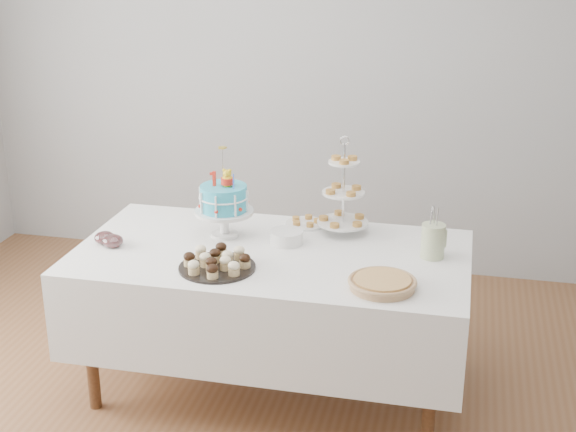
% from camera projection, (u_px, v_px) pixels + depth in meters
% --- Properties ---
extents(floor, '(5.00, 5.00, 0.00)m').
position_uv_depth(floor, '(257.00, 420.00, 3.91)').
color(floor, brown).
rests_on(floor, ground).
extents(walls, '(5.04, 4.04, 2.70)m').
position_uv_depth(walls, '(253.00, 153.00, 3.45)').
color(walls, '#A8ABAE').
rests_on(walls, floor).
extents(table, '(1.92, 1.02, 0.77)m').
position_uv_depth(table, '(272.00, 293.00, 4.00)').
color(table, silver).
rests_on(table, floor).
extents(birthday_cake, '(0.30, 0.30, 0.46)m').
position_uv_depth(birthday_cake, '(224.00, 213.00, 4.07)').
color(birthday_cake, white).
rests_on(birthday_cake, table).
extents(cupcake_tray, '(0.36, 0.36, 0.08)m').
position_uv_depth(cupcake_tray, '(217.00, 261.00, 3.71)').
color(cupcake_tray, black).
rests_on(cupcake_tray, table).
extents(pie, '(0.30, 0.30, 0.05)m').
position_uv_depth(pie, '(382.00, 283.00, 3.51)').
color(pie, tan).
rests_on(pie, table).
extents(tiered_stand, '(0.27, 0.27, 0.52)m').
position_uv_depth(tiered_stand, '(343.00, 193.00, 4.09)').
color(tiered_stand, silver).
rests_on(tiered_stand, table).
extents(plate_stack, '(0.17, 0.17, 0.07)m').
position_uv_depth(plate_stack, '(286.00, 237.00, 4.01)').
color(plate_stack, white).
rests_on(plate_stack, table).
extents(pastry_plate, '(0.21, 0.21, 0.03)m').
position_uv_depth(pastry_plate, '(306.00, 222.00, 4.27)').
color(pastry_plate, white).
rests_on(pastry_plate, table).
extents(jam_bowl_a, '(0.10, 0.10, 0.06)m').
position_uv_depth(jam_bowl_a, '(105.00, 238.00, 4.01)').
color(jam_bowl_a, silver).
rests_on(jam_bowl_a, table).
extents(jam_bowl_b, '(0.10, 0.10, 0.06)m').
position_uv_depth(jam_bowl_b, '(113.00, 241.00, 3.97)').
color(jam_bowl_b, silver).
rests_on(jam_bowl_b, table).
extents(utensil_pitcher, '(0.12, 0.11, 0.26)m').
position_uv_depth(utensil_pitcher, '(433.00, 240.00, 3.82)').
color(utensil_pitcher, beige).
rests_on(utensil_pitcher, table).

